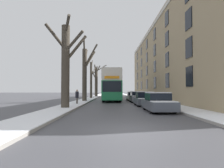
{
  "coord_description": "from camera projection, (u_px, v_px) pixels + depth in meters",
  "views": [
    {
      "loc": [
        -0.89,
        -7.35,
        1.5
      ],
      "look_at": [
        -0.73,
        16.66,
        2.32
      ],
      "focal_mm": 32.0,
      "sensor_mm": 36.0,
      "label": 1
    }
  ],
  "objects": [
    {
      "name": "ground_plane",
      "position": [
        135.0,
        132.0,
        7.31
      ],
      "size": [
        320.0,
        320.0,
        0.0
      ],
      "primitive_type": "plane",
      "color": "#424247"
    },
    {
      "name": "sidewalk_left",
      "position": [
        98.0,
        95.0,
        60.24
      ],
      "size": [
        2.16,
        130.0,
        0.16
      ],
      "color": "gray",
      "rests_on": "ground"
    },
    {
      "name": "sidewalk_right",
      "position": [
        129.0,
        95.0,
        60.31
      ],
      "size": [
        2.16,
        130.0,
        0.16
      ],
      "color": "gray",
      "rests_on": "ground"
    },
    {
      "name": "terrace_facade_right",
      "position": [
        177.0,
        63.0,
        33.42
      ],
      "size": [
        9.1,
        44.68,
        12.29
      ],
      "color": "tan",
      "rests_on": "ground"
    },
    {
      "name": "bare_tree_left_0",
      "position": [
        66.0,
        63.0,
        16.17
      ],
      "size": [
        3.05,
        2.25,
        7.26
      ],
      "color": "#423A30",
      "rests_on": "ground"
    },
    {
      "name": "bare_tree_left_1",
      "position": [
        85.0,
        72.0,
        26.7
      ],
      "size": [
        2.17,
        3.82,
        7.93
      ],
      "color": "#423A30",
      "rests_on": "ground"
    },
    {
      "name": "bare_tree_left_2",
      "position": [
        92.0,
        79.0,
        37.2
      ],
      "size": [
        3.08,
        2.29,
        7.51
      ],
      "color": "#423A30",
      "rests_on": "ground"
    },
    {
      "name": "bare_tree_left_3",
      "position": [
        96.0,
        81.0,
        48.38
      ],
      "size": [
        2.38,
        2.99,
        7.67
      ],
      "color": "#423A30",
      "rests_on": "ground"
    },
    {
      "name": "double_decker_bus",
      "position": [
        112.0,
        84.0,
        29.62
      ],
      "size": [
        2.59,
        11.2,
        4.35
      ],
      "color": "#1E7A47",
      "rests_on": "ground"
    },
    {
      "name": "parked_car_0",
      "position": [
        158.0,
        102.0,
        14.52
      ],
      "size": [
        1.75,
        4.41,
        1.4
      ],
      "color": "#474C56",
      "rests_on": "ground"
    },
    {
      "name": "parked_car_1",
      "position": [
        145.0,
        99.0,
        20.03
      ],
      "size": [
        1.88,
        4.0,
        1.42
      ],
      "color": "#474C56",
      "rests_on": "ground"
    },
    {
      "name": "parked_car_2",
      "position": [
        137.0,
        97.0,
        26.19
      ],
      "size": [
        1.72,
        4.56,
        1.43
      ],
      "color": "slate",
      "rests_on": "ground"
    },
    {
      "name": "parked_car_3",
      "position": [
        132.0,
        96.0,
        31.61
      ],
      "size": [
        1.73,
        4.09,
        1.35
      ],
      "color": "silver",
      "rests_on": "ground"
    },
    {
      "name": "pedestrian_left_sidewalk",
      "position": [
        77.0,
        97.0,
        20.82
      ],
      "size": [
        0.36,
        0.36,
        1.63
      ],
      "rotation": [
        0.0,
        0.0,
        5.0
      ],
      "color": "#4C4742",
      "rests_on": "ground"
    }
  ]
}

